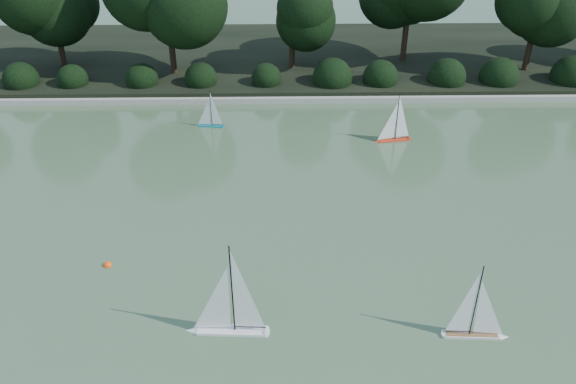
{
  "coord_description": "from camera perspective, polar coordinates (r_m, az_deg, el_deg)",
  "views": [
    {
      "loc": [
        0.52,
        -7.49,
        6.84
      ],
      "look_at": [
        0.7,
        2.46,
        0.7
      ],
      "focal_mm": 35.0,
      "sensor_mm": 36.0,
      "label": 1
    }
  ],
  "objects": [
    {
      "name": "pond_coping",
      "position": [
        17.83,
        -2.67,
        9.37
      ],
      "size": [
        40.0,
        0.35,
        0.18
      ],
      "primitive_type": "cube",
      "color": "gray",
      "rests_on": "ground"
    },
    {
      "name": "far_bank",
      "position": [
        21.56,
        -2.44,
        13.55
      ],
      "size": [
        40.0,
        8.0,
        0.3
      ],
      "primitive_type": "cube",
      "color": "black",
      "rests_on": "ground"
    },
    {
      "name": "race_buoy",
      "position": [
        11.37,
        -17.83,
        -7.11
      ],
      "size": [
        0.17,
        0.17,
        0.17
      ],
      "primitive_type": "sphere",
      "color": "#FF4F0D",
      "rests_on": "ground"
    },
    {
      "name": "sailboat_white_b",
      "position": [
        9.82,
        18.84,
        -12.73
      ],
      "size": [
        1.11,
        0.24,
        1.52
      ],
      "color": "silver",
      "rests_on": "ground"
    },
    {
      "name": "sailboat_white_a",
      "position": [
        9.41,
        -6.49,
        -12.63
      ],
      "size": [
        1.4,
        0.3,
        1.92
      ],
      "color": "white",
      "rests_on": "ground"
    },
    {
      "name": "sailboat_orange",
      "position": [
        15.52,
        10.48,
        5.89
      ],
      "size": [
        1.06,
        0.32,
        1.44
      ],
      "color": "red",
      "rests_on": "ground"
    },
    {
      "name": "ground",
      "position": [
        10.15,
        -3.76,
        -10.75
      ],
      "size": [
        80.0,
        80.0,
        0.0
      ],
      "primitive_type": "plane",
      "color": "#31472A",
      "rests_on": "ground"
    },
    {
      "name": "shrub_hedge",
      "position": [
        18.53,
        -2.64,
        11.46
      ],
      "size": [
        29.1,
        1.1,
        1.1
      ],
      "color": "black",
      "rests_on": "ground"
    },
    {
      "name": "sailboat_teal",
      "position": [
        16.28,
        -8.07,
        7.21
      ],
      "size": [
        0.86,
        0.25,
        1.17
      ],
      "color": "#0D787F",
      "rests_on": "ground"
    }
  ]
}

